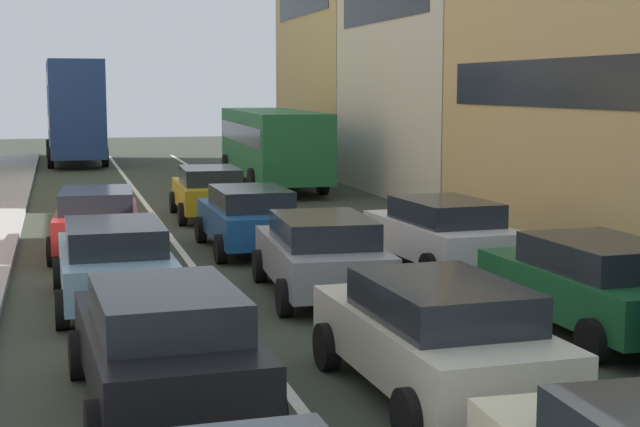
{
  "coord_description": "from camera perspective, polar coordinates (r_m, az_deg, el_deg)",
  "views": [
    {
      "loc": [
        -4.37,
        -4.01,
        3.79
      ],
      "look_at": [
        0.0,
        12.0,
        1.6
      ],
      "focal_mm": 53.88,
      "sensor_mm": 36.0,
      "label": 1
    }
  ],
  "objects": [
    {
      "name": "wagon_left_lane_second",
      "position": [
        11.56,
        -9.19,
        -7.59
      ],
      "size": [
        2.22,
        4.38,
        1.49
      ],
      "rotation": [
        0.0,
        0.0,
        1.61
      ],
      "color": "black",
      "rests_on": "ground"
    },
    {
      "name": "sedan_left_lane_third",
      "position": [
        17.0,
        -12.11,
        -2.8
      ],
      "size": [
        2.11,
        4.33,
        1.49
      ],
      "rotation": [
        0.0,
        0.0,
        1.58
      ],
      "color": "#759EB7",
      "rests_on": "ground"
    },
    {
      "name": "wagon_right_lane_far",
      "position": [
        20.11,
        7.25,
        -1.1
      ],
      "size": [
        2.26,
        4.4,
        1.49
      ],
      "rotation": [
        0.0,
        0.0,
        1.63
      ],
      "color": "silver",
      "rests_on": "ground"
    },
    {
      "name": "hatchback_centre_lane_third",
      "position": [
        17.43,
        0.08,
        -2.37
      ],
      "size": [
        2.28,
        4.4,
        1.49
      ],
      "rotation": [
        0.0,
        0.0,
        1.51
      ],
      "color": "gray",
      "rests_on": "ground"
    },
    {
      "name": "sedan_right_lane_behind_truck",
      "position": [
        15.39,
        16.0,
        -4.0
      ],
      "size": [
        2.17,
        4.35,
        1.49
      ],
      "rotation": [
        0.0,
        0.0,
        1.6
      ],
      "color": "#19592D",
      "rests_on": "ground"
    },
    {
      "name": "building_row_right",
      "position": [
        31.34,
        12.09,
        11.03
      ],
      "size": [
        7.2,
        43.9,
        13.96
      ],
      "rotation": [
        0.0,
        0.0,
        -1.57
      ],
      "color": "tan",
      "rests_on": "ground"
    },
    {
      "name": "lane_stripe_right",
      "position": [
        25.05,
        -1.06,
        -1.17
      ],
      "size": [
        0.16,
        60.0,
        0.01
      ],
      "primitive_type": "cube",
      "color": "silver",
      "rests_on": "ground"
    },
    {
      "name": "sedan_centre_lane_second",
      "position": [
        11.88,
        6.91,
        -7.14
      ],
      "size": [
        2.18,
        4.36,
        1.49
      ],
      "rotation": [
        0.0,
        0.0,
        1.6
      ],
      "color": "beige",
      "rests_on": "ground"
    },
    {
      "name": "coupe_centre_lane_fourth",
      "position": [
        22.33,
        -4.21,
        -0.21
      ],
      "size": [
        2.07,
        4.31,
        1.49
      ],
      "rotation": [
        0.0,
        0.0,
        1.57
      ],
      "color": "#194C8C",
      "rests_on": "ground"
    },
    {
      "name": "sedan_centre_lane_fifth",
      "position": [
        28.06,
        -6.58,
        1.35
      ],
      "size": [
        2.17,
        4.35,
        1.49
      ],
      "rotation": [
        0.0,
        0.0,
        1.54
      ],
      "color": "#B29319",
      "rests_on": "ground"
    },
    {
      "name": "bus_mid_queue_primary",
      "position": [
        36.72,
        -2.87,
        4.34
      ],
      "size": [
        3.1,
        10.59,
        2.9
      ],
      "rotation": [
        0.0,
        0.0,
        1.53
      ],
      "color": "#1E6033",
      "rests_on": "ground"
    },
    {
      "name": "sedan_left_lane_fourth",
      "position": [
        22.49,
        -13.09,
        -0.33
      ],
      "size": [
        2.26,
        4.4,
        1.49
      ],
      "rotation": [
        0.0,
        0.0,
        1.51
      ],
      "color": "#A51E1E",
      "rests_on": "ground"
    },
    {
      "name": "bus_far_queue_secondary",
      "position": [
        49.88,
        -14.4,
        6.18
      ],
      "size": [
        2.93,
        10.54,
        5.06
      ],
      "rotation": [
        0.0,
        0.0,
        1.59
      ],
      "color": "navy",
      "rests_on": "ground"
    },
    {
      "name": "traffic_light_pole",
      "position": [
        2.36,
        -17.48,
        7.77
      ],
      "size": [
        3.58,
        0.38,
        5.5
      ],
      "color": "#2D2D33",
      "rests_on": "ground"
    },
    {
      "name": "lane_stripe_left",
      "position": [
        24.45,
        -8.81,
        -1.48
      ],
      "size": [
        0.16,
        60.0,
        0.01
      ],
      "primitive_type": "cube",
      "color": "silver",
      "rests_on": "ground"
    }
  ]
}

